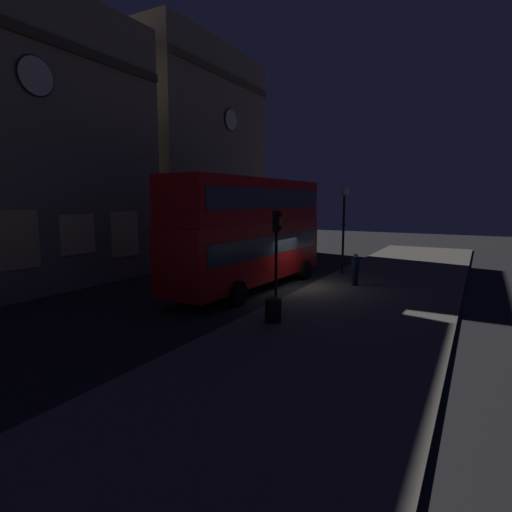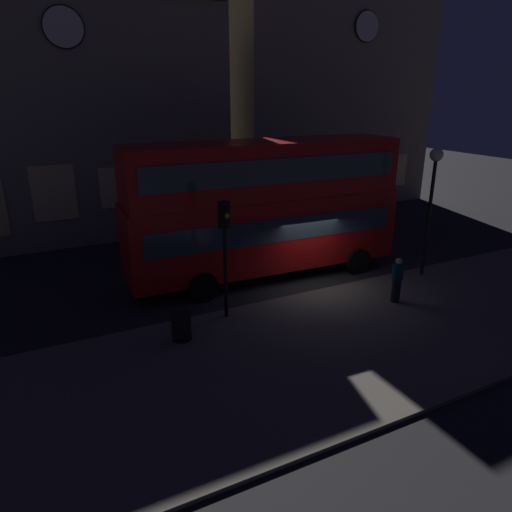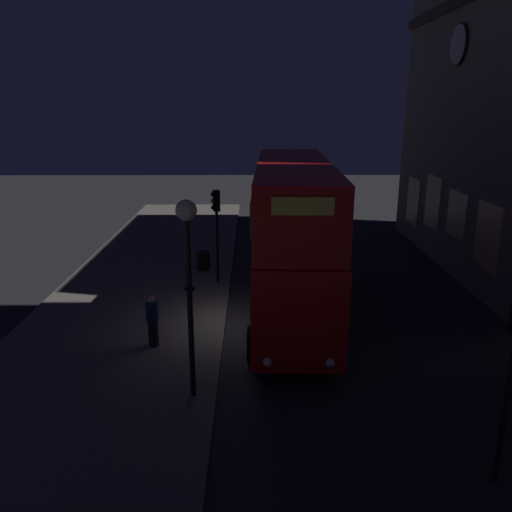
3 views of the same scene
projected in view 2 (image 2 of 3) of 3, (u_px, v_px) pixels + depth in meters
ground_plane at (315, 287)px, 18.35m from camera, size 80.00×80.00×0.00m
sidewalk_slab at (386, 330)px, 14.93m from camera, size 44.00×7.11×0.12m
building_with_clock at (65, 92)px, 25.10m from camera, size 15.12×10.15×14.40m
building_plain_facade at (310, 75)px, 31.71m from camera, size 13.25×9.68×16.55m
double_decker_bus at (264, 203)px, 18.36m from camera, size 11.24×3.18×5.50m
traffic_light_near_kerb at (225, 236)px, 14.73m from camera, size 0.38×0.39×3.94m
traffic_light_far_side at (380, 176)px, 25.11m from camera, size 0.34×0.37×4.10m
street_lamp at (433, 182)px, 18.03m from camera, size 0.51×0.51×5.13m
pedestrian at (397, 280)px, 16.52m from camera, size 0.40×0.40×1.65m
litter_bin at (181, 326)px, 14.11m from camera, size 0.60×0.60×0.85m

